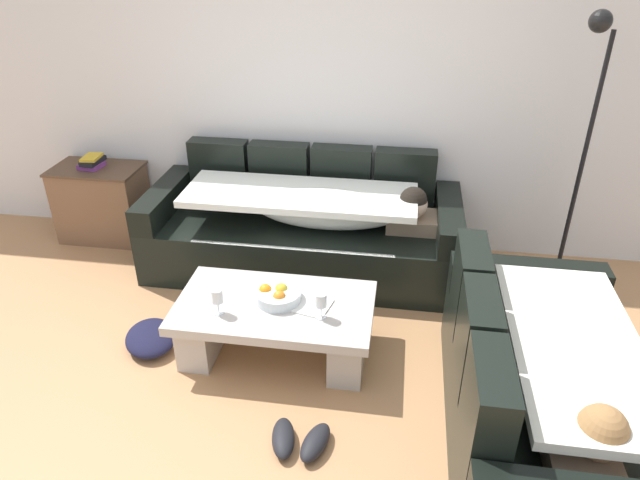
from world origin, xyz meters
TOP-DOWN VIEW (x-y plane):
  - ground_plane at (0.00, 0.00)m, footprint 14.00×14.00m
  - back_wall at (0.00, 2.15)m, footprint 9.00×0.10m
  - couch_along_wall at (0.02, 1.62)m, footprint 2.36×0.92m
  - couch_near_window at (1.48, 0.05)m, footprint 0.92×1.77m
  - coffee_table at (-0.00, 0.56)m, footprint 1.20×0.68m
  - fruit_bowl at (0.02, 0.59)m, footprint 0.28×0.28m
  - wine_glass_near_left at (-0.30, 0.41)m, footprint 0.07×0.07m
  - wine_glass_near_right at (0.30, 0.46)m, footprint 0.07×0.07m
  - open_magazine at (0.20, 0.57)m, footprint 0.32×0.27m
  - side_cabinet at (-1.79, 1.85)m, footprint 0.72×0.44m
  - book_stack_on_cabinet at (-1.81, 1.85)m, footprint 0.19×0.22m
  - floor_lamp at (1.89, 1.72)m, footprint 0.33×0.31m
  - pair_of_shoes at (0.28, -0.16)m, footprint 0.35×0.29m
  - crumpled_garment at (-0.81, 0.50)m, footprint 0.47×0.50m

SIDE VIEW (x-z plane):
  - ground_plane at x=0.00m, z-range 0.00..0.00m
  - pair_of_shoes at x=0.28m, z-range 0.00..0.09m
  - crumpled_garment at x=-0.81m, z-range 0.00..0.12m
  - coffee_table at x=0.00m, z-range 0.05..0.43m
  - side_cabinet at x=-1.79m, z-range 0.00..0.64m
  - couch_along_wall at x=0.02m, z-range -0.11..0.77m
  - couch_near_window at x=1.48m, z-range -0.11..0.77m
  - open_magazine at x=0.20m, z-range 0.38..0.39m
  - fruit_bowl at x=0.02m, z-range 0.37..0.47m
  - wine_glass_near_left at x=-0.30m, z-range 0.41..0.58m
  - wine_glass_near_right at x=0.30m, z-range 0.41..0.58m
  - book_stack_on_cabinet at x=-1.81m, z-range 0.64..0.73m
  - floor_lamp at x=1.89m, z-range 0.14..2.09m
  - back_wall at x=0.00m, z-range 0.00..2.70m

